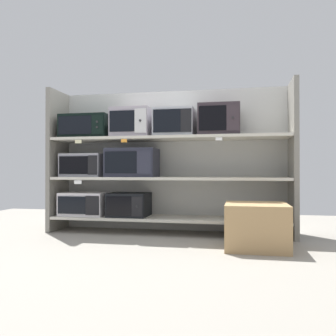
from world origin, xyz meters
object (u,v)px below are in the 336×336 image
Objects in this scene: microwave_5 at (133,123)px; microwave_6 at (175,123)px; microwave_0 at (85,204)px; microwave_4 at (87,127)px; microwave_7 at (219,121)px; microwave_3 at (132,163)px; microwave_1 at (129,204)px; shipping_carton at (256,226)px; microwave_2 at (84,165)px.

microwave_5 is 0.49m from microwave_6.
microwave_4 is (0.02, -0.00, 0.89)m from microwave_0.
microwave_7 reaches higher than microwave_5.
microwave_1 is at bearing -179.56° from microwave_3.
shipping_carton is at bearing -17.45° from microwave_0.
microwave_3 is at bearing 0.02° from microwave_4.
microwave_7 reaches higher than microwave_1.
microwave_5 is (0.00, 0.00, 0.45)m from microwave_3.
microwave_0 is 2.00m from shipping_carton.
microwave_3 is at bearing 179.99° from microwave_7.
microwave_1 is at bearing 156.44° from shipping_carton.
microwave_5 is at bearing 179.99° from microwave_7.
microwave_1 is at bearing -179.99° from microwave_7.
microwave_2 is at bearing 179.98° from microwave_1.
microwave_5 is (0.57, 0.00, 0.92)m from microwave_0.
microwave_6 is 0.99× the size of microwave_7.
microwave_1 is at bearing -0.01° from microwave_4.
microwave_6 reaches higher than microwave_1.
microwave_2 is 0.59m from microwave_3.
microwave_0 is 0.45m from microwave_2.
microwave_3 is 1.02× the size of shipping_carton.
microwave_4 is 1.29× the size of microwave_5.
microwave_3 is 1.57m from shipping_carton.
microwave_7 reaches higher than microwave_4.
microwave_0 and microwave_1 have the same top height.
shipping_carton is at bearing -17.30° from microwave_2.
microwave_5 reaches higher than microwave_2.
microwave_5 reaches higher than microwave_1.
microwave_2 is 2.08m from shipping_carton.
microwave_4 is at bearing 179.99° from microwave_1.
shipping_carton is (1.92, -0.60, -0.56)m from microwave_2.
microwave_6 reaches higher than microwave_3.
microwave_4 is 1.52m from microwave_7.
shipping_carton is (1.88, -0.60, -1.00)m from microwave_4.
microwave_7 is (0.98, -0.00, 0.45)m from microwave_3.
microwave_5 reaches higher than microwave_3.
shipping_carton is at bearing -17.64° from microwave_4.
microwave_7 reaches higher than microwave_3.
microwave_7 is at bearing 0.01° from microwave_1.
microwave_7 reaches higher than microwave_2.
microwave_4 is 1.04m from microwave_6.
shipping_carton is at bearing -23.56° from microwave_1.
shipping_carton is (0.84, -0.60, -1.02)m from microwave_6.
microwave_5 is 1.78m from shipping_carton.
microwave_0 is 0.53m from microwave_1.
microwave_3 reaches higher than microwave_1.
microwave_7 is at bearing -0.01° from microwave_3.
microwave_4 is (-0.54, -0.00, 0.42)m from microwave_3.
microwave_7 is at bearing 0.01° from microwave_6.
shipping_carton is (1.90, -0.60, -0.11)m from microwave_0.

